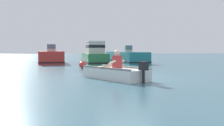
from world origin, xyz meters
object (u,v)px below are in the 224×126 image
at_px(moored_boat_red, 51,58).
at_px(moored_boat_green, 95,55).
at_px(mooring_buoy, 83,65).
at_px(moored_boat_teal, 126,57).
at_px(rowboat_with_person, 114,73).

height_order(moored_boat_red, moored_boat_green, moored_boat_green).
height_order(moored_boat_red, mooring_buoy, moored_boat_red).
xyz_separation_m(moored_boat_green, mooring_buoy, (-1.69, -5.77, -0.47)).
relative_size(moored_boat_red, moored_boat_teal, 0.66).
xyz_separation_m(moored_boat_red, moored_boat_teal, (6.61, 0.01, -0.04)).
bearing_deg(moored_boat_teal, moored_boat_red, -179.93).
bearing_deg(moored_boat_green, rowboat_with_person, -95.45).
distance_m(rowboat_with_person, moored_boat_red, 12.83).
xyz_separation_m(rowboat_with_person, mooring_buoy, (-0.57, 5.98, -0.02)).
height_order(rowboat_with_person, moored_boat_red, moored_boat_red).
distance_m(moored_boat_red, moored_boat_teal, 6.61).
bearing_deg(moored_boat_teal, rowboat_with_person, -108.23).
height_order(rowboat_with_person, moored_boat_green, moored_boat_green).
bearing_deg(rowboat_with_person, moored_boat_teal, 71.77).
bearing_deg(mooring_buoy, moored_boat_teal, 54.49).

